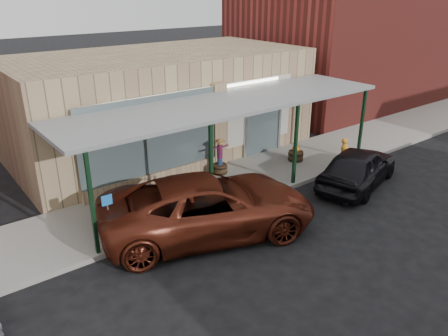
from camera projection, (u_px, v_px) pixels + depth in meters
ground at (302, 226)px, 13.09m from camera, size 120.00×120.00×0.00m
sidewalk at (228, 184)px, 15.69m from camera, size 40.00×3.20×0.15m
storefront at (162, 104)px, 18.26m from camera, size 12.00×6.25×4.20m
awning at (229, 104)px, 14.54m from camera, size 12.00×3.00×3.04m
block_buildings_near at (187, 56)px, 19.50m from camera, size 61.00×8.00×8.00m
barrel_scarecrow at (220, 162)px, 16.22m from camera, size 0.85×0.59×1.39m
barrel_pumpkin at (296, 155)px, 17.50m from camera, size 0.72×0.72×0.70m
handicap_sign at (108, 212)px, 11.65m from camera, size 0.30×0.04×1.43m
parked_sedan at (358, 167)px, 15.46m from camera, size 4.55×2.81×1.52m
car_maroon at (208, 206)px, 12.43m from camera, size 6.75×4.70×1.71m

